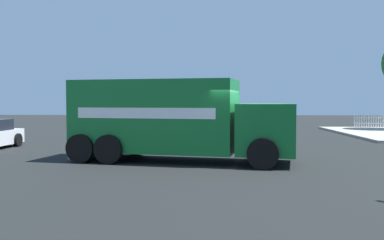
{
  "coord_description": "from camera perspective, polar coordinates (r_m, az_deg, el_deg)",
  "views": [
    {
      "loc": [
        1.31,
        14.55,
        2.15
      ],
      "look_at": [
        1.9,
        -0.96,
        1.45
      ],
      "focal_mm": 39.91,
      "sensor_mm": 36.0,
      "label": 1
    }
  ],
  "objects": [
    {
      "name": "delivery_truck",
      "position": [
        15.2,
        -2.36,
        0.12
      ],
      "size": [
        8.12,
        4.14,
        2.88
      ],
      "color": "#146B2D",
      "rests_on": "ground"
    },
    {
      "name": "ground_plane",
      "position": [
        14.76,
        7.29,
        -5.81
      ],
      "size": [
        100.0,
        100.0,
        0.0
      ],
      "primitive_type": "plane",
      "color": "black"
    }
  ]
}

